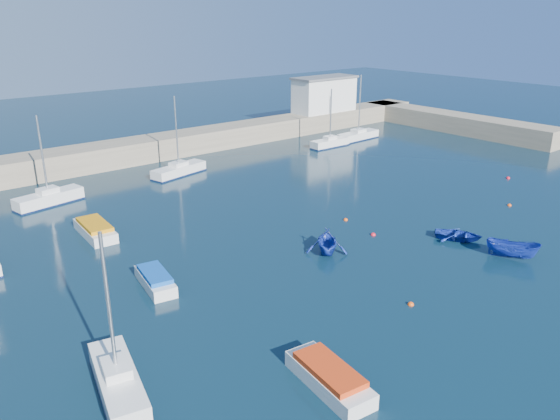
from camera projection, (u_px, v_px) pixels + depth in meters
ground at (485, 305)px, 33.82m from camera, size 220.00×220.00×0.00m
back_wall at (146, 149)px, 66.80m from camera, size 96.00×4.50×2.60m
right_arm at (454, 122)px, 82.85m from camera, size 4.50×32.00×2.60m
harbor_office at (324, 95)px, 83.39m from camera, size 10.00×4.00×5.00m
sailboat_1 at (118, 382)px, 25.73m from camera, size 3.04×6.42×8.30m
sailboat_5 at (49, 198)px, 51.09m from camera, size 6.53×2.95×8.45m
sailboat_6 at (179, 170)px, 60.49m from camera, size 6.89×3.37×8.72m
sailboat_7 at (330, 143)px, 73.10m from camera, size 5.77×1.66×7.69m
sailboat_8 at (358, 135)px, 77.34m from camera, size 6.98×2.30×9.01m
motorboat_0 at (329, 377)px, 26.25m from camera, size 2.41×5.29×1.14m
motorboat_1 at (155, 280)px, 35.86m from camera, size 2.27×4.64×1.09m
motorboat_2 at (95, 229)px, 44.13m from camera, size 2.25×5.57×1.12m
dinghy_center at (458, 235)px, 43.38m from camera, size 4.12×4.47×0.75m
dinghy_left at (327, 241)px, 40.77m from camera, size 4.70×4.76×1.90m
dinghy_right at (512, 249)px, 39.92m from camera, size 2.90×3.98×1.44m
buoy_0 at (411, 305)px, 33.79m from camera, size 0.41×0.41×0.41m
buoy_1 at (373, 235)px, 44.35m from camera, size 0.42×0.42×0.42m
buoy_2 at (509, 206)px, 51.10m from camera, size 0.39×0.39×0.39m
buoy_3 at (346, 220)px, 47.54m from camera, size 0.38×0.38×0.38m
buoy_4 at (508, 178)px, 59.46m from camera, size 0.42×0.42×0.42m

